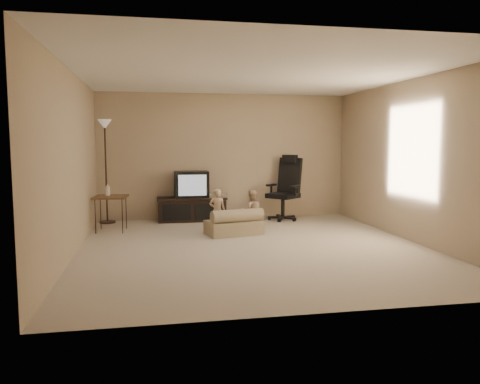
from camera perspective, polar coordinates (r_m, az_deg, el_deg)
The scene contains 9 objects.
floor at distance 6.92m, azimuth 1.60°, elevation -6.71°, with size 5.50×5.50×0.00m, color #C3B39B.
room_shell at distance 6.76m, azimuth 1.64°, elevation 5.96°, with size 5.50×5.50×5.50m.
tv_stand at distance 9.19m, azimuth -5.86°, elevation -1.01°, with size 1.37×0.51×0.98m.
office_chair at distance 9.32m, azimuth 5.53°, elevation -0.56°, with size 0.84×0.84×1.29m.
side_table at distance 8.35m, azimuth -15.52°, elevation -0.59°, with size 0.60×0.60×0.83m.
floor_lamp at distance 9.19m, azimuth -16.10°, elevation 5.19°, with size 0.30×0.30×1.96m.
child_sofa at distance 7.78m, azimuth -0.65°, elevation -3.94°, with size 0.99×0.71×0.44m.
toddler_left at distance 7.92m, azimuth -2.78°, elevation -2.32°, with size 0.28×0.20×0.76m, color tan.
toddler_right at distance 7.90m, azimuth 1.40°, elevation -2.42°, with size 0.36×0.20×0.73m, color tan.
Camera 1 is at (-1.43, -6.60, 1.52)m, focal length 35.00 mm.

